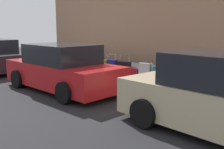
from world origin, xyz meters
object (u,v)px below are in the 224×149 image
(parked_car_red_1, at_px, (62,69))
(fire_hydrant, at_px, (90,64))
(suitcase_black_0, at_px, (221,87))
(suitcase_navy_8, at_px, (112,69))
(suitcase_black_7, at_px, (124,70))
(bollard_post, at_px, (77,65))
(suitcase_navy_1, at_px, (202,83))
(suitcase_red_3, at_px, (170,80))
(suitcase_silver_5, at_px, (145,73))
(suitcase_olive_9, at_px, (105,68))
(suitcase_olive_2, at_px, (187,82))
(suitcase_maroon_6, at_px, (134,75))
(suitcase_teal_4, at_px, (159,76))

(parked_car_red_1, bearing_deg, fire_hydrant, -62.14)
(suitcase_black_0, xyz_separation_m, suitcase_navy_8, (4.35, 0.06, 0.08))
(suitcase_black_7, height_order, bollard_post, suitcase_black_7)
(suitcase_navy_1, distance_m, suitcase_red_3, 1.12)
(suitcase_silver_5, relative_size, suitcase_olive_9, 0.88)
(suitcase_red_3, height_order, fire_hydrant, fire_hydrant)
(suitcase_navy_1, distance_m, suitcase_black_7, 3.24)
(suitcase_black_7, relative_size, bollard_post, 1.44)
(suitcase_olive_2, relative_size, suitcase_olive_9, 0.82)
(suitcase_navy_8, height_order, parked_car_red_1, parked_car_red_1)
(suitcase_olive_2, xyz_separation_m, suitcase_red_3, (0.54, 0.10, -0.00))
(suitcase_maroon_6, bearing_deg, suitcase_olive_2, -176.59)
(suitcase_olive_9, xyz_separation_m, parked_car_red_1, (-0.36, 2.41, 0.26))
(suitcase_olive_2, bearing_deg, suitcase_black_7, 0.45)
(suitcase_maroon_6, bearing_deg, suitcase_navy_1, -179.91)
(suitcase_black_0, bearing_deg, bollard_post, 1.53)
(suitcase_olive_2, xyz_separation_m, suitcase_maroon_6, (2.10, 0.13, -0.02))
(suitcase_maroon_6, relative_size, fire_hydrant, 0.68)
(suitcase_navy_8, xyz_separation_m, parked_car_red_1, (0.14, 2.34, 0.24))
(suitcase_black_7, bearing_deg, suitcase_maroon_6, 169.38)
(parked_car_red_1, bearing_deg, suitcase_navy_8, -93.41)
(suitcase_navy_1, relative_size, suitcase_silver_5, 0.89)
(suitcase_black_0, xyz_separation_m, bollard_post, (6.48, 0.17, 0.05))
(suitcase_black_7, distance_m, parked_car_red_1, 2.54)
(suitcase_black_7, xyz_separation_m, suitcase_navy_8, (0.56, 0.09, 0.01))
(suitcase_black_7, xyz_separation_m, bollard_post, (2.69, 0.21, -0.02))
(suitcase_black_0, relative_size, suitcase_maroon_6, 1.47)
(suitcase_black_0, relative_size, suitcase_navy_1, 1.15)
(suitcase_olive_2, height_order, suitcase_navy_8, suitcase_navy_8)
(parked_car_red_1, bearing_deg, suitcase_red_3, -140.15)
(suitcase_navy_1, height_order, suitcase_olive_2, suitcase_olive_2)
(suitcase_navy_1, relative_size, suitcase_olive_9, 0.79)
(suitcase_olive_2, bearing_deg, suitcase_black_0, 177.16)
(suitcase_olive_2, height_order, suitcase_silver_5, suitcase_silver_5)
(suitcase_red_3, relative_size, fire_hydrant, 0.90)
(suitcase_teal_4, bearing_deg, parked_car_red_1, 45.46)
(suitcase_teal_4, height_order, bollard_post, suitcase_teal_4)
(suitcase_teal_4, bearing_deg, suitcase_navy_1, 178.55)
(suitcase_teal_4, xyz_separation_m, parked_car_red_1, (2.34, 2.37, 0.27))
(suitcase_olive_9, bearing_deg, suitcase_red_3, 178.93)
(bollard_post, relative_size, parked_car_red_1, 0.14)
(suitcase_silver_5, xyz_separation_m, fire_hydrant, (3.06, -0.06, 0.06))
(suitcase_red_3, height_order, parked_car_red_1, parked_car_red_1)
(suitcase_black_0, xyz_separation_m, suitcase_olive_2, (1.13, -0.06, -0.01))
(bollard_post, bearing_deg, suitcase_teal_4, -178.04)
(bollard_post, bearing_deg, suitcase_navy_8, -176.85)
(bollard_post, bearing_deg, suitcase_black_7, -175.59)
(suitcase_olive_2, bearing_deg, suitcase_navy_8, 1.98)
(suitcase_navy_1, relative_size, suitcase_maroon_6, 1.28)
(suitcase_olive_2, distance_m, suitcase_black_7, 2.66)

